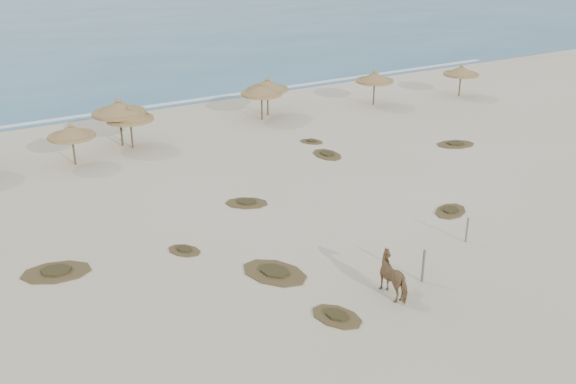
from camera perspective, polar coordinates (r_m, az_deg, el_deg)
name	(u,v)px	position (r m, az deg, el deg)	size (l,w,h in m)	color
ground	(335,261)	(25.64, 4.20, -6.12)	(160.00, 160.00, 0.00)	beige
ocean	(11,24)	(94.96, -23.38, 13.54)	(200.00, 100.00, 0.01)	#29617D
foam_line	(128,110)	(47.77, -14.02, 7.12)	(70.00, 0.60, 0.01)	white
palapa_1	(71,132)	(36.91, -18.71, 5.05)	(2.64, 2.64, 2.41)	#4F3E29
palapa_2	(130,115)	(38.78, -13.89, 6.66)	(3.30, 3.30, 2.60)	#4F3E29
palapa_3	(119,109)	(39.26, -14.80, 7.19)	(4.17, 4.17, 2.97)	#4F3E29
palapa_4	(262,90)	(43.45, -2.36, 9.04)	(3.53, 3.53, 2.63)	#4F3E29
palapa_5	(268,86)	(44.51, -1.83, 9.44)	(3.71, 3.71, 2.69)	#4F3E29
palapa_6	(375,78)	(47.59, 7.71, 10.04)	(3.43, 3.43, 2.60)	#4F3E29
palapa_7	(461,71)	(51.38, 15.15, 10.32)	(2.99, 2.99, 2.50)	#4F3E29
horse	(395,276)	(23.36, 9.52, -7.39)	(0.81, 1.78, 1.50)	olive
fence_post_near	(423,266)	(24.38, 11.94, -6.45)	(0.10, 0.10, 1.33)	#635C4A
fence_post_far	(467,230)	(27.79, 15.62, -3.27)	(0.08, 0.08, 1.11)	#635C4A
scrub_1	(56,272)	(26.25, -19.90, -6.69)	(3.02, 2.38, 0.16)	brown
scrub_2	(184,250)	(26.58, -9.20, -5.13)	(1.59, 1.74, 0.16)	brown
scrub_3	(247,203)	(30.63, -3.69, -0.96)	(2.44, 2.26, 0.16)	brown
scrub_4	(450,211)	(30.66, 14.24, -1.64)	(2.29, 1.94, 0.16)	brown
scrub_5	(455,144)	(40.08, 14.66, 4.15)	(2.70, 2.13, 0.16)	brown
scrub_7	(327,154)	(37.07, 3.51, 3.35)	(1.47, 2.20, 0.16)	brown
scrub_9	(274,272)	(24.68, -1.21, -7.15)	(2.81, 3.25, 0.16)	brown
scrub_10	(312,141)	(39.29, 2.11, 4.52)	(1.63, 1.73, 0.16)	brown
scrub_11	(337,316)	(22.22, 4.35, -10.95)	(1.84, 2.22, 0.16)	brown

